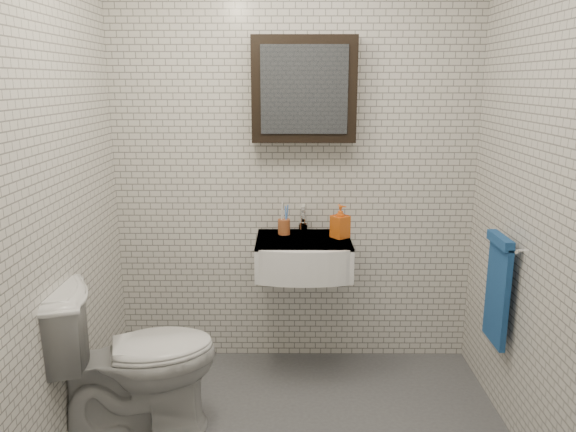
{
  "coord_description": "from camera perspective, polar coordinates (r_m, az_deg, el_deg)",
  "views": [
    {
      "loc": [
        -0.02,
        -2.38,
        1.75
      ],
      "look_at": [
        -0.04,
        0.45,
        1.07
      ],
      "focal_mm": 35.0,
      "sensor_mm": 36.0,
      "label": 1
    }
  ],
  "objects": [
    {
      "name": "soap_bottle",
      "position": [
        3.3,
        5.33,
        -0.54
      ],
      "size": [
        0.13,
        0.13,
        0.2
      ],
      "primitive_type": "imported",
      "rotation": [
        0.0,
        0.0,
        0.66
      ],
      "color": "orange",
      "rests_on": "washbasin"
    },
    {
      "name": "mirror_cabinet",
      "position": [
        3.31,
        1.63,
        12.72
      ],
      "size": [
        0.6,
        0.15,
        0.6
      ],
      "color": "black",
      "rests_on": "room_shell"
    },
    {
      "name": "toilet",
      "position": [
        2.97,
        -15.32,
        -13.75
      ],
      "size": [
        0.9,
        0.68,
        0.82
      ],
      "primitive_type": "imported",
      "rotation": [
        0.0,
        0.0,
        1.88
      ],
      "color": "silver",
      "rests_on": "ground"
    },
    {
      "name": "toothbrush_cup",
      "position": [
        3.37,
        -0.41,
        -1.01
      ],
      "size": [
        0.08,
        0.08,
        0.2
      ],
      "rotation": [
        0.0,
        0.0,
        -0.17
      ],
      "color": "#9F5027",
      "rests_on": "washbasin"
    },
    {
      "name": "washbasin",
      "position": [
        3.27,
        1.6,
        -4.12
      ],
      "size": [
        0.55,
        0.5,
        0.2
      ],
      "color": "white",
      "rests_on": "room_shell"
    },
    {
      "name": "faucet",
      "position": [
        3.41,
        1.54,
        -0.53
      ],
      "size": [
        0.06,
        0.2,
        0.15
      ],
      "color": "silver",
      "rests_on": "washbasin"
    },
    {
      "name": "towel_rail",
      "position": [
        3.1,
        20.56,
        -6.61
      ],
      "size": [
        0.09,
        0.3,
        0.58
      ],
      "color": "silver",
      "rests_on": "room_shell"
    },
    {
      "name": "room_shell",
      "position": [
        2.39,
        0.89,
        6.78
      ],
      "size": [
        2.22,
        2.02,
        2.51
      ],
      "color": "silver",
      "rests_on": "ground"
    }
  ]
}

